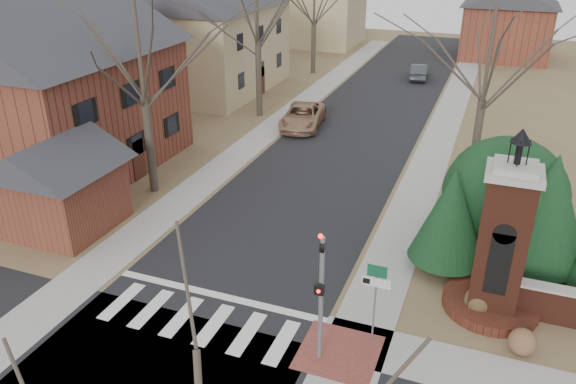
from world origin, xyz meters
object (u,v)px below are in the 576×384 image
at_px(traffic_signal_pole, 321,287).
at_px(sign_post, 376,288).
at_px(brick_gate_monument, 500,254).
at_px(pickup_truck, 303,116).
at_px(distant_car, 419,72).

height_order(traffic_signal_pole, sign_post, traffic_signal_pole).
distance_m(sign_post, brick_gate_monument, 4.55).
relative_size(brick_gate_monument, pickup_truck, 1.26).
bearing_deg(brick_gate_monument, sign_post, -138.58).
relative_size(sign_post, pickup_truck, 0.53).
height_order(pickup_truck, distant_car, pickup_truck).
height_order(sign_post, distant_car, sign_post).
bearing_deg(traffic_signal_pole, brick_gate_monument, 43.24).
height_order(traffic_signal_pole, brick_gate_monument, brick_gate_monument).
relative_size(traffic_signal_pole, pickup_truck, 0.88).
relative_size(sign_post, brick_gate_monument, 0.42).
bearing_deg(pickup_truck, sign_post, -72.81).
bearing_deg(brick_gate_monument, distant_car, 103.37).
relative_size(pickup_truck, distant_car, 1.34).
xyz_separation_m(brick_gate_monument, pickup_truck, (-12.40, 15.76, -1.45)).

